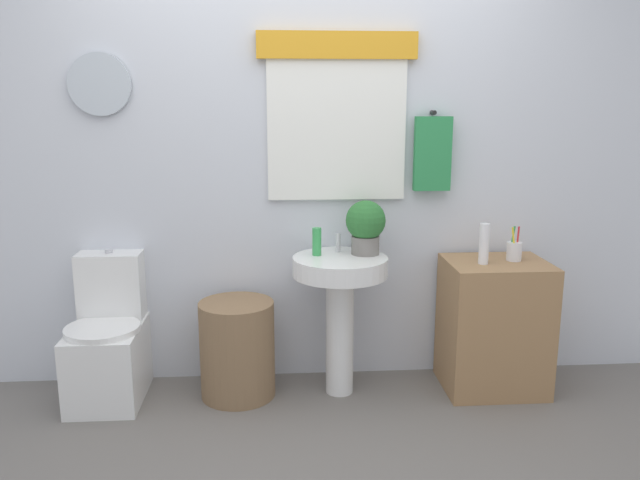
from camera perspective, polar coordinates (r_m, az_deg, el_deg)
name	(u,v)px	position (r m, az deg, el deg)	size (l,w,h in m)	color
back_wall	(302,149)	(3.51, -1.67, 8.24)	(4.40, 0.18, 2.60)	silver
toilet	(109,344)	(3.59, -18.52, -8.89)	(0.38, 0.51, 0.78)	white
laundry_hamper	(237,349)	(3.46, -7.47, -9.74)	(0.40, 0.40, 0.52)	#846647
pedestal_sink	(340,292)	(3.37, 1.82, -4.71)	(0.50, 0.50, 0.76)	white
faucet	(338,243)	(3.42, 1.64, -0.25)	(0.03, 0.03, 0.10)	silver
wooden_cabinet	(494,325)	(3.61, 15.40, -7.43)	(0.54, 0.44, 0.72)	#9E754C
soap_bottle	(317,242)	(3.34, -0.29, -0.14)	(0.05, 0.05, 0.15)	green
potted_plant	(366,225)	(3.35, 4.14, 1.37)	(0.21, 0.21, 0.29)	slate
lotion_bottle	(484,244)	(3.42, 14.58, -0.34)	(0.05, 0.05, 0.22)	white
toothbrush_cup	(514,251)	(3.55, 17.11, -0.93)	(0.08, 0.08, 0.19)	silver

